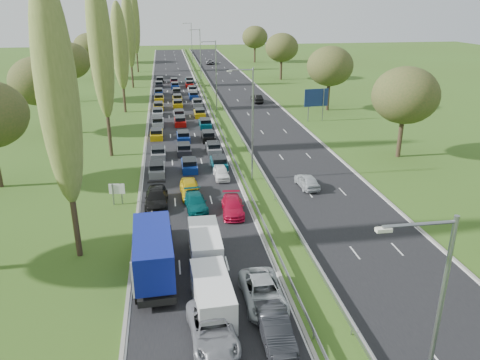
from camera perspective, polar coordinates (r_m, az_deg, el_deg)
ground at (r=86.40m, az=-3.00°, el=8.79°), size 260.00×260.00×0.00m
near_carriageway at (r=88.42m, az=-7.58°, el=8.92°), size 10.50×215.00×0.04m
far_carriageway at (r=89.75m, az=1.17°, el=9.27°), size 10.50×215.00×0.04m
central_reservation at (r=88.72m, az=-3.18°, el=9.47°), size 2.36×215.00×0.32m
lamp_columns at (r=83.36m, az=-2.92°, el=12.53°), size 0.18×140.18×12.00m
poplar_row at (r=72.75m, az=-15.24°, el=15.69°), size 2.80×127.80×22.44m
woodland_left at (r=69.74m, az=-24.03°, el=10.51°), size 8.00×166.00×11.10m
woodland_right at (r=76.83m, az=13.01°, el=12.58°), size 8.00×153.00×11.10m
traffic_queue_fill at (r=83.66m, az=-7.49°, el=8.54°), size 9.10×67.50×0.80m
near_car_2 at (r=38.02m, az=-10.18°, el=-6.89°), size 2.22×4.78×1.33m
near_car_3 at (r=45.08m, az=-10.15°, el=-2.15°), size 2.21×5.28×1.52m
near_car_6 at (r=28.00m, az=-3.38°, el=-17.65°), size 2.88×5.67×1.54m
near_car_7 at (r=43.87m, az=-5.43°, el=-2.69°), size 2.26×4.79×1.35m
near_car_8 at (r=46.76m, az=-6.13°, el=-1.03°), size 2.02×4.68×1.58m
near_car_9 at (r=28.09m, az=4.28°, el=-17.54°), size 1.69×4.66×1.53m
near_car_10 at (r=30.83m, az=2.84°, el=-13.56°), size 2.55×5.49×1.52m
near_car_11 at (r=42.76m, az=-0.89°, el=-3.22°), size 2.28×4.89×1.38m
near_car_12 at (r=51.25m, az=-2.31°, el=0.93°), size 1.60×3.89×1.32m
far_car_0 at (r=49.12m, az=8.17°, el=-0.11°), size 1.95×4.31×1.44m
far_car_1 at (r=90.79m, az=2.07°, el=9.90°), size 1.73×4.61×1.50m
far_car_2 at (r=148.87m, az=-3.68°, el=14.22°), size 2.79×5.38×1.45m
blue_lorry at (r=33.46m, az=-10.45°, el=-8.49°), size 2.52×9.06×3.83m
white_van_front at (r=30.17m, az=-3.44°, el=-13.57°), size 2.21×5.63×2.26m
white_van_rear at (r=35.66m, az=-4.33°, el=-7.71°), size 2.21×5.65×2.27m
info_sign at (r=45.89m, az=-14.76°, el=-1.32°), size 1.50×0.31×2.10m
direction_sign at (r=76.77m, az=9.28°, el=9.71°), size 3.99×0.42×5.20m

